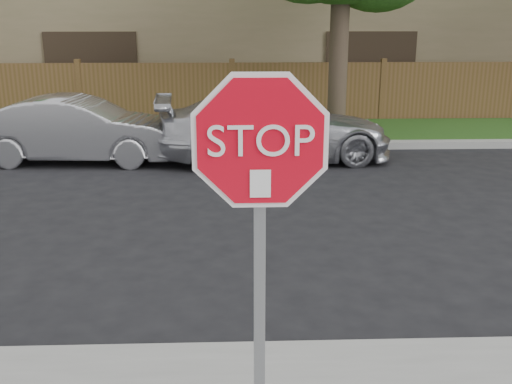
{
  "coord_description": "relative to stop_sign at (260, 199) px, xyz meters",
  "views": [
    {
      "loc": [
        0.04,
        -4.54,
        2.78
      ],
      "look_at": [
        0.18,
        -0.9,
        1.7
      ],
      "focal_mm": 42.0,
      "sensor_mm": 36.0,
      "label": 1
    }
  ],
  "objects": [
    {
      "name": "far_curb",
      "position": [
        -0.18,
        9.63,
        -1.75
      ],
      "size": [
        70.0,
        0.3,
        0.15
      ],
      "primitive_type": "cube",
      "color": "gray",
      "rests_on": "ground"
    },
    {
      "name": "grass_strip",
      "position": [
        -0.18,
        11.28,
        -1.77
      ],
      "size": [
        70.0,
        3.0,
        0.12
      ],
      "primitive_type": "cube",
      "color": "#1E4714",
      "rests_on": "ground"
    },
    {
      "name": "fence",
      "position": [
        -0.18,
        12.88,
        -1.03
      ],
      "size": [
        70.0,
        0.12,
        1.6
      ],
      "primitive_type": "cube",
      "color": "brown",
      "rests_on": "ground"
    },
    {
      "name": "stop_sign",
      "position": [
        0.0,
        0.0,
        0.0
      ],
      "size": [
        1.01,
        0.13,
        2.55
      ],
      "color": "gray",
      "rests_on": "sidewalk_near"
    },
    {
      "name": "ground",
      "position": [
        -0.18,
        1.48,
        -1.83
      ],
      "size": [
        90.0,
        90.0,
        0.0
      ],
      "primitive_type": "plane",
      "color": "black",
      "rests_on": "ground"
    },
    {
      "name": "sedan_right",
      "position": [
        0.65,
        8.58,
        -1.16
      ],
      "size": [
        4.76,
        2.28,
        1.34
      ],
      "primitive_type": "imported",
      "rotation": [
        0.0,
        0.0,
        1.66
      ],
      "color": "silver",
      "rests_on": "ground"
    },
    {
      "name": "sedan_left",
      "position": [
        -3.17,
        8.59,
        -1.19
      ],
      "size": [
        3.96,
        1.56,
        1.28
      ],
      "primitive_type": "imported",
      "rotation": [
        0.0,
        0.0,
        1.52
      ],
      "color": "#B3B4B8",
      "rests_on": "ground"
    }
  ]
}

